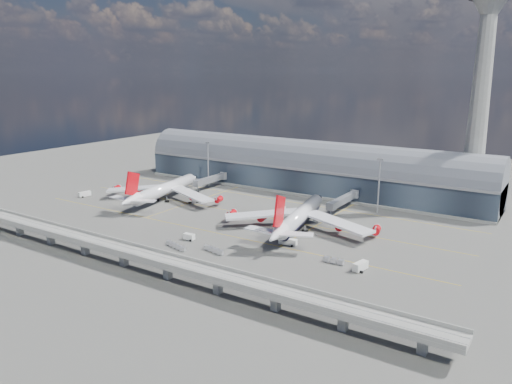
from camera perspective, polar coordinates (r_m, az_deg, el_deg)
The scene contains 20 objects.
ground at distance 215.68m, azimuth -4.02°, elevation -3.75°, with size 500.00×500.00×0.00m, color #474744.
taxi_lines at distance 232.94m, azimuth -0.76°, elevation -2.39°, with size 200.00×80.12×0.01m.
terminal at distance 277.24m, azimuth 5.65°, elevation 2.57°, with size 200.00×30.00×28.00m.
control_tower at distance 250.54m, azimuth 24.22°, elevation 9.57°, with size 19.00×19.00×103.00m.
guideway at distance 175.59m, azimuth -14.93°, elevation -6.52°, with size 220.00×8.50×7.20m.
floodlight_mast_left at distance 284.48m, azimuth -5.50°, elevation 3.33°, with size 3.00×0.70×25.70m.
floodlight_mast_right at distance 236.87m, azimuth 13.87°, elevation 0.88°, with size 3.00×0.70×25.70m.
airliner_left at distance 256.85m, azimuth -10.58°, elevation 0.26°, with size 63.94×67.30×20.58m.
airliner_right at distance 206.80m, azimuth 4.94°, elevation -2.89°, with size 65.60×68.65×21.90m.
jet_bridge_left at distance 282.10m, azimuth -5.02°, elevation 1.50°, with size 4.40×28.00×7.25m.
jet_bridge_right at distance 240.49m, azimuth 10.08°, elevation -0.81°, with size 4.40×32.00×7.25m.
service_truck_0 at distance 277.17m, azimuth -18.99°, elevation -0.23°, with size 3.23×6.79×2.70m.
service_truck_1 at distance 197.52m, azimuth -7.65°, elevation -5.11°, with size 4.59×2.50×2.58m.
service_truck_2 at distance 190.69m, azimuth 3.66°, elevation -5.69°, with size 7.32×2.76×2.59m.
service_truck_3 at distance 170.54m, azimuth 11.85°, elevation -8.31°, with size 3.64×6.51×2.97m.
service_truck_4 at distance 233.13m, azimuth 3.01°, elevation -2.06°, with size 3.14×4.85×2.59m.
service_truck_5 at distance 251.46m, azimuth -7.12°, elevation -0.98°, with size 4.83×5.32×2.52m.
cargo_train_0 at distance 183.74m, azimuth -4.87°, elevation -6.64°, with size 9.96×3.50×1.64m.
cargo_train_1 at distance 189.73m, azimuth -9.17°, elevation -6.12°, with size 11.50×4.38×1.53m.
cargo_train_2 at distance 175.21m, azimuth 8.87°, elevation -7.79°, with size 7.66×1.80×1.71m.
Camera 1 is at (124.10, -164.13, 64.63)m, focal length 35.00 mm.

